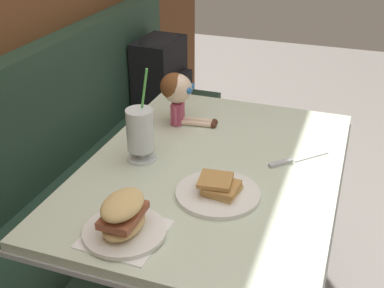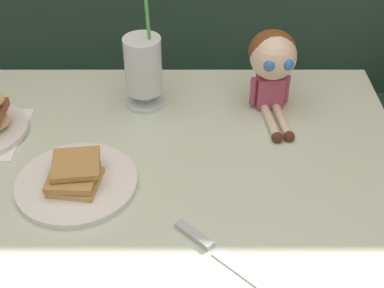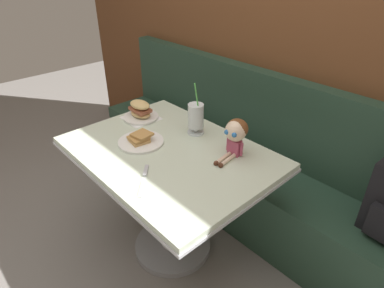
{
  "view_description": "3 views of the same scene",
  "coord_description": "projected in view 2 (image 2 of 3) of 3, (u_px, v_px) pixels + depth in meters",
  "views": [
    {
      "loc": [
        -1.33,
        -0.22,
        1.56
      ],
      "look_at": [
        0.02,
        0.26,
        0.8
      ],
      "focal_mm": 46.23,
      "sensor_mm": 36.0,
      "label": 1
    },
    {
      "loc": [
        0.08,
        -0.7,
        1.49
      ],
      "look_at": [
        0.08,
        0.21,
        0.77
      ],
      "focal_mm": 50.35,
      "sensor_mm": 36.0,
      "label": 2
    },
    {
      "loc": [
        1.18,
        -0.74,
        1.66
      ],
      "look_at": [
        0.1,
        0.25,
        0.79
      ],
      "focal_mm": 30.72,
      "sensor_mm": 36.0,
      "label": 3
    }
  ],
  "objects": [
    {
      "name": "toast_plate",
      "position": [
        75.0,
        181.0,
        1.1
      ],
      "size": [
        0.25,
        0.25,
        0.06
      ],
      "color": "white",
      "rests_on": "diner_table"
    },
    {
      "name": "diner_table",
      "position": [
        159.0,
        227.0,
        1.28
      ],
      "size": [
        1.11,
        0.81,
        0.74
      ],
      "color": "beige",
      "rests_on": "ground"
    },
    {
      "name": "butter_knife",
      "position": [
        207.0,
        245.0,
        0.98
      ],
      "size": [
        0.18,
        0.18,
        0.01
      ],
      "color": "silver",
      "rests_on": "diner_table"
    },
    {
      "name": "milkshake_glass",
      "position": [
        143.0,
        69.0,
        1.28
      ],
      "size": [
        0.1,
        0.1,
        0.32
      ],
      "color": "silver",
      "rests_on": "diner_table"
    },
    {
      "name": "seated_doll",
      "position": [
        272.0,
        61.0,
        1.26
      ],
      "size": [
        0.12,
        0.22,
        0.2
      ],
      "color": "#B74C6B",
      "rests_on": "diner_table"
    },
    {
      "name": "booth_bench",
      "position": [
        170.0,
        138.0,
        1.91
      ],
      "size": [
        2.6,
        0.48,
        1.0
      ],
      "color": "#233D2D",
      "rests_on": "ground"
    }
  ]
}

